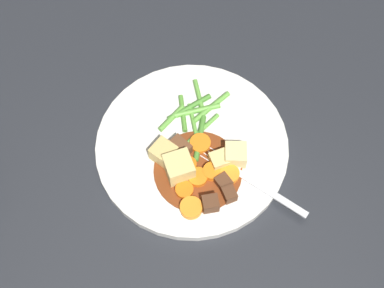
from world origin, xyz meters
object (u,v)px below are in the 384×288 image
Objects in this scene: carrot_slice_1 at (187,165)px; meat_chunk_4 at (223,182)px; dinner_plate at (192,146)px; meat_chunk_3 at (210,204)px; carrot_slice_4 at (212,172)px; carrot_slice_6 at (187,191)px; carrot_slice_3 at (191,208)px; fork at (250,180)px; meat_chunk_1 at (229,194)px; meat_chunk_2 at (177,160)px; meat_chunk_0 at (179,149)px; potato_chunk_2 at (220,160)px; potato_chunk_3 at (164,153)px; carrot_slice_2 at (198,177)px; carrot_slice_0 at (201,141)px; potato_chunk_0 at (236,155)px; potato_chunk_1 at (179,168)px; carrot_slice_5 at (230,175)px.

meat_chunk_4 reaches higher than carrot_slice_1.
dinner_plate is 12.90× the size of meat_chunk_3.
carrot_slice_6 is at bearing -43.27° from carrot_slice_4.
carrot_slice_6 is (-0.02, -0.01, -0.00)m from carrot_slice_3.
carrot_slice_4 is 0.06m from fork.
meat_chunk_2 is (-0.04, -0.08, -0.00)m from meat_chunk_1.
carrot_slice_3 is at bearing 24.48° from meat_chunk_2.
carrot_slice_3 is at bearing -62.39° from meat_chunk_1.
meat_chunk_0 is at bearing -117.63° from carrot_slice_4.
potato_chunk_2 reaches higher than dinner_plate.
meat_chunk_0 is at bearing -99.70° from potato_chunk_2.
potato_chunk_3 is at bearing -109.05° from meat_chunk_4.
fork is (0.02, 0.05, -0.01)m from potato_chunk_2.
carrot_slice_6 is at bearing -69.33° from meat_chunk_4.
meat_chunk_3 is at bearing -4.26° from potato_chunk_2.
meat_chunk_4 reaches higher than carrot_slice_2.
carrot_slice_6 is at bearing 27.13° from meat_chunk_2.
carrot_slice_1 is at bearing -110.52° from meat_chunk_4.
carrot_slice_0 is 1.20× the size of carrot_slice_6.
dinner_plate is 10.60× the size of carrot_slice_4.
potato_chunk_2 is 0.83× the size of potato_chunk_3.
potato_chunk_0 is 0.04m from fork.
meat_chunk_1 is 0.97× the size of meat_chunk_2.
carrot_slice_3 and carrot_slice_6 have the same top height.
potato_chunk_1 reaches higher than fork.
carrot_slice_2 is 0.94× the size of meat_chunk_0.
meat_chunk_1 reaches higher than meat_chunk_4.
meat_chunk_0 is (-0.03, -0.01, -0.01)m from potato_chunk_1.
meat_chunk_1 is at bearing 70.67° from potato_chunk_1.
meat_chunk_0 is at bearing -145.68° from carrot_slice_1.
meat_chunk_1 is at bearing 4.57° from carrot_slice_5.
carrot_slice_6 is 0.09m from potato_chunk_0.
carrot_slice_2 is 1.35× the size of meat_chunk_2.
carrot_slice_0 is 0.06m from potato_chunk_1.
potato_chunk_0 reaches higher than meat_chunk_2.
meat_chunk_0 is at bearing 118.43° from potato_chunk_3.
potato_chunk_1 reaches higher than carrot_slice_3.
meat_chunk_2 is at bearing 71.83° from potato_chunk_3.
carrot_slice_5 is 0.91× the size of meat_chunk_0.
potato_chunk_0 reaches higher than carrot_slice_2.
carrot_slice_5 is (0.00, 0.03, 0.00)m from carrot_slice_4.
carrot_slice_6 is at bearing -116.01° from meat_chunk_3.
potato_chunk_0 is at bearing 102.35° from meat_chunk_2.
potato_chunk_2 is 0.03m from meat_chunk_4.
potato_chunk_2 is 1.28× the size of meat_chunk_1.
carrot_slice_3 is 0.99× the size of potato_chunk_3.
potato_chunk_3 is at bearing -83.49° from potato_chunk_0.
meat_chunk_0 is 0.19× the size of fork.
carrot_slice_3 is at bearing -22.30° from potato_chunk_2.
potato_chunk_3 reaches higher than meat_chunk_3.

